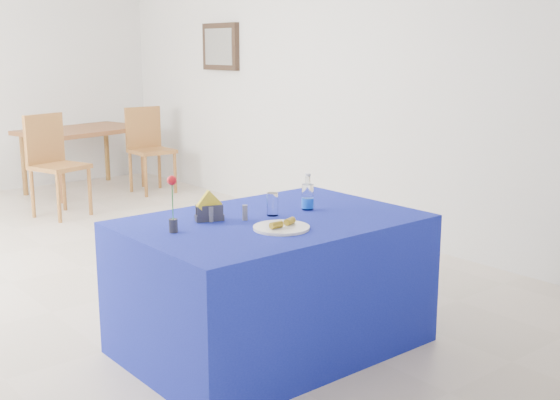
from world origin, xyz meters
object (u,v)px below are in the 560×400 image
at_px(blue_table, 272,284).
at_px(water_bottle, 308,198).
at_px(chair_bg_left, 53,158).
at_px(chair_bg_right, 148,143).
at_px(plate, 281,228).
at_px(oak_table, 84,135).

height_order(blue_table, water_bottle, water_bottle).
relative_size(chair_bg_left, chair_bg_right, 1.03).
distance_m(plate, water_bottle, 0.48).
bearing_deg(chair_bg_left, plate, -113.15).
bearing_deg(water_bottle, chair_bg_right, 72.63).
xyz_separation_m(chair_bg_left, chair_bg_right, (1.35, 0.48, -0.02)).
distance_m(blue_table, water_bottle, 0.54).
bearing_deg(water_bottle, blue_table, -172.68).
bearing_deg(blue_table, chair_bg_right, 69.29).
relative_size(plate, water_bottle, 1.39).
bearing_deg(chair_bg_left, water_bottle, -107.58).
relative_size(oak_table, chair_bg_left, 1.51).
xyz_separation_m(water_bottle, oak_table, (0.80, 4.90, -0.15)).
bearing_deg(oak_table, blue_table, -102.56).
height_order(plate, water_bottle, water_bottle).
relative_size(oak_table, chair_bg_right, 1.56).
height_order(plate, blue_table, plate).
bearing_deg(water_bottle, oak_table, 80.74).
xyz_separation_m(plate, oak_table, (1.21, 5.15, -0.09)).
bearing_deg(chair_bg_right, chair_bg_left, -158.88).
bearing_deg(plate, water_bottle, 31.74).
relative_size(blue_table, water_bottle, 7.44).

